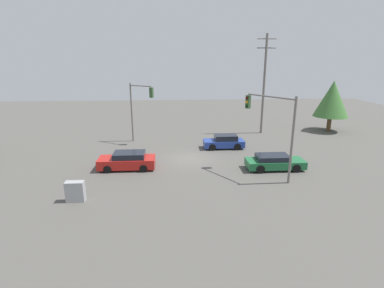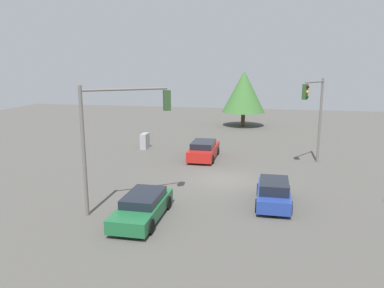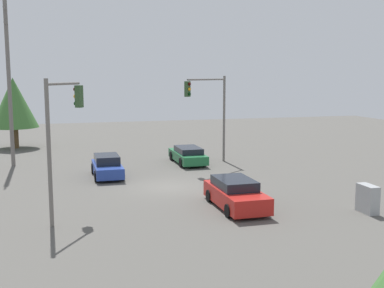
# 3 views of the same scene
# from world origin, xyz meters

# --- Properties ---
(ground_plane) EXTENTS (80.00, 80.00, 0.00)m
(ground_plane) POSITION_xyz_m (0.00, 0.00, 0.00)
(ground_plane) COLOR #54514C
(sedan_red) EXTENTS (4.66, 2.04, 1.44)m
(sedan_red) POSITION_xyz_m (-5.32, -2.20, 0.70)
(sedan_red) COLOR red
(sedan_red) RESTS_ON ground_plane
(sedan_green) EXTENTS (4.79, 1.96, 1.25)m
(sedan_green) POSITION_xyz_m (6.96, -3.10, 0.62)
(sedan_green) COLOR #1E6638
(sedan_green) RESTS_ON ground_plane
(sedan_blue) EXTENTS (4.11, 1.84, 1.40)m
(sedan_blue) POSITION_xyz_m (3.79, 3.18, 0.67)
(sedan_blue) COLOR #233D93
(sedan_blue) RESTS_ON ground_plane
(traffic_signal_main) EXTENTS (2.62, 1.73, 6.41)m
(traffic_signal_main) POSITION_xyz_m (-5.00, 6.02, 4.32)
(traffic_signal_main) COLOR slate
(traffic_signal_main) RESTS_ON ground_plane
(traffic_signal_cross) EXTENTS (2.81, 3.85, 6.46)m
(traffic_signal_cross) POSITION_xyz_m (6.09, -4.56, 4.46)
(traffic_signal_cross) COLOR slate
(traffic_signal_cross) RESTS_ON ground_plane
(electrical_cabinet) EXTENTS (1.18, 0.55, 1.36)m
(electrical_cabinet) POSITION_xyz_m (-7.85, -7.96, 0.68)
(electrical_cabinet) COLOR #9EA0A3
(electrical_cabinet) RESTS_ON ground_plane
(tree_left) EXTENTS (5.10, 5.10, 6.61)m
(tree_left) POSITION_xyz_m (-21.78, -0.21, 4.17)
(tree_left) COLOR #4C3823
(tree_left) RESTS_ON ground_plane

